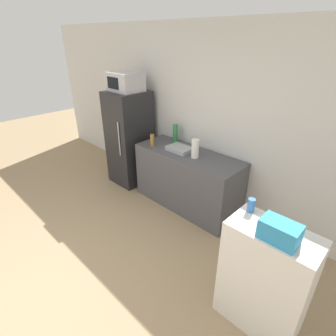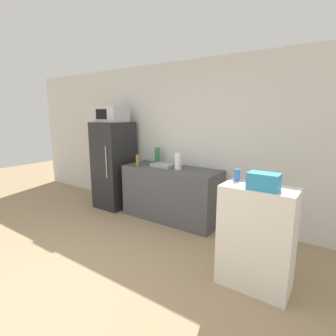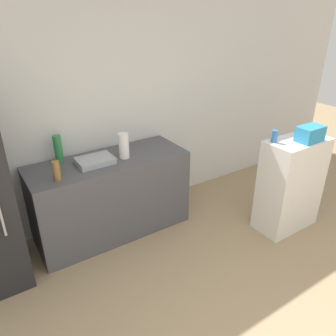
% 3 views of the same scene
% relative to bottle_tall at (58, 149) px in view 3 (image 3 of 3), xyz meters
% --- Properties ---
extents(wall_back, '(8.00, 0.06, 2.60)m').
position_rel_bottle_tall_xyz_m(wall_back, '(0.45, 0.17, 0.28)').
color(wall_back, silver).
rests_on(wall_back, ground_plane).
extents(counter, '(1.65, 0.62, 0.88)m').
position_rel_bottle_tall_xyz_m(counter, '(0.43, -0.20, -0.58)').
color(counter, '#4C4C51').
rests_on(counter, ground_plane).
extents(sink_basin, '(0.36, 0.26, 0.06)m').
position_rel_bottle_tall_xyz_m(sink_basin, '(0.29, -0.22, -0.11)').
color(sink_basin, '#9EA3A8').
rests_on(sink_basin, counter).
extents(bottle_tall, '(0.08, 0.08, 0.29)m').
position_rel_bottle_tall_xyz_m(bottle_tall, '(0.00, 0.00, 0.00)').
color(bottle_tall, '#2D7F42').
rests_on(bottle_tall, counter).
extents(bottle_short, '(0.07, 0.07, 0.19)m').
position_rel_bottle_tall_xyz_m(bottle_short, '(-0.13, -0.37, -0.05)').
color(bottle_short, olive).
rests_on(bottle_short, counter).
extents(shelf_cabinet, '(0.70, 0.38, 1.06)m').
position_rel_bottle_tall_xyz_m(shelf_cabinet, '(2.14, -1.19, -0.50)').
color(shelf_cabinet, white).
rests_on(shelf_cabinet, ground_plane).
extents(basket, '(0.28, 0.17, 0.16)m').
position_rel_bottle_tall_xyz_m(basket, '(2.19, -1.27, 0.11)').
color(basket, '#2D8EC6').
rests_on(basket, shelf_cabinet).
extents(jar, '(0.06, 0.06, 0.12)m').
position_rel_bottle_tall_xyz_m(jar, '(1.87, -1.09, 0.10)').
color(jar, '#336BB2').
rests_on(jar, shelf_cabinet).
extents(paper_towel_roll, '(0.10, 0.10, 0.26)m').
position_rel_bottle_tall_xyz_m(paper_towel_roll, '(0.60, -0.25, -0.01)').
color(paper_towel_roll, white).
rests_on(paper_towel_roll, counter).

